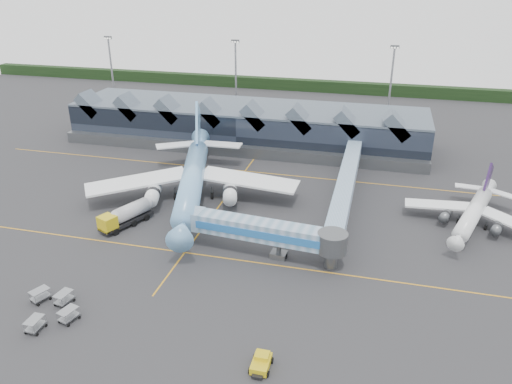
% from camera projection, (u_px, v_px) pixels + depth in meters
% --- Properties ---
extents(ground, '(260.00, 260.00, 0.00)m').
position_uv_depth(ground, '(202.00, 229.00, 86.99)').
color(ground, '#2B2C2E').
rests_on(ground, ground).
extents(taxi_stripes, '(120.00, 60.00, 0.01)m').
position_uv_depth(taxi_stripes, '(220.00, 205.00, 95.81)').
color(taxi_stripes, orange).
rests_on(taxi_stripes, ground).
extents(tree_line_far, '(260.00, 4.00, 4.00)m').
position_uv_depth(tree_line_far, '(305.00, 85.00, 183.17)').
color(tree_line_far, black).
rests_on(tree_line_far, ground).
extents(terminal, '(90.00, 22.25, 12.52)m').
position_uv_depth(terminal, '(246.00, 124.00, 127.88)').
color(terminal, black).
rests_on(terminal, ground).
extents(light_masts, '(132.40, 42.56, 22.45)m').
position_uv_depth(light_masts, '(356.00, 87.00, 132.45)').
color(light_masts, gray).
rests_on(light_masts, ground).
extents(main_airliner, '(40.35, 47.43, 15.53)m').
position_uv_depth(main_airliner, '(193.00, 177.00, 96.78)').
color(main_airliner, '#6EACE0').
rests_on(main_airliner, ground).
extents(regional_jet, '(23.14, 25.91, 9.13)m').
position_uv_depth(regional_jet, '(475.00, 211.00, 87.03)').
color(regional_jet, white).
rests_on(regional_jet, ground).
extents(jet_bridge, '(26.47, 6.11, 5.98)m').
position_uv_depth(jet_bridge, '(272.00, 233.00, 77.26)').
color(jet_bridge, '#6992AF').
rests_on(jet_bridge, ground).
extents(fuel_truck, '(6.52, 10.75, 3.69)m').
position_uv_depth(fuel_truck, '(127.00, 214.00, 87.78)').
color(fuel_truck, black).
rests_on(fuel_truck, ground).
extents(pushback_tug, '(2.34, 3.68, 1.61)m').
position_uv_depth(pushback_tug, '(261.00, 363.00, 56.75)').
color(pushback_tug, gold).
rests_on(pushback_tug, ground).
extents(baggage_carts, '(8.60, 8.29, 1.73)m').
position_uv_depth(baggage_carts, '(52.00, 307.00, 65.56)').
color(baggage_carts, gray).
rests_on(baggage_carts, ground).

